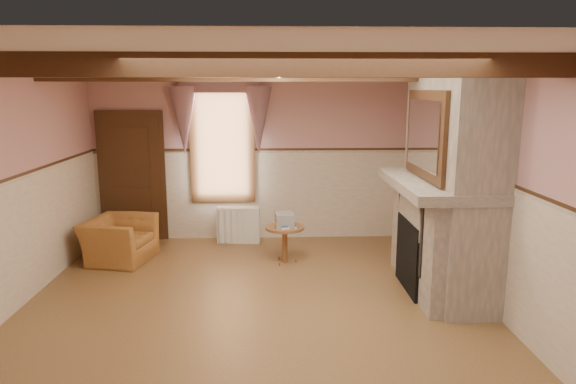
{
  "coord_description": "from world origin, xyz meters",
  "views": [
    {
      "loc": [
        0.2,
        -5.54,
        2.51
      ],
      "look_at": [
        0.42,
        0.8,
        1.23
      ],
      "focal_mm": 32.0,
      "sensor_mm": 36.0,
      "label": 1
    }
  ],
  "objects_px": {
    "bowl": "(437,176)",
    "mantel_clock": "(419,162)",
    "side_table": "(285,244)",
    "radiator": "(239,225)",
    "oil_lamp": "(432,165)",
    "armchair": "(119,240)"
  },
  "relations": [
    {
      "from": "bowl",
      "to": "mantel_clock",
      "type": "xyz_separation_m",
      "value": [
        0.0,
        0.78,
        0.06
      ]
    },
    {
      "from": "side_table",
      "to": "bowl",
      "type": "distance_m",
      "value": 2.43
    },
    {
      "from": "radiator",
      "to": "mantel_clock",
      "type": "xyz_separation_m",
      "value": [
        2.58,
        -1.3,
        1.22
      ]
    },
    {
      "from": "radiator",
      "to": "oil_lamp",
      "type": "xyz_separation_m",
      "value": [
        2.58,
        -1.87,
        1.26
      ]
    },
    {
      "from": "armchair",
      "to": "bowl",
      "type": "xyz_separation_m",
      "value": [
        4.3,
        -1.22,
        1.14
      ]
    },
    {
      "from": "armchair",
      "to": "oil_lamp",
      "type": "distance_m",
      "value": 4.59
    },
    {
      "from": "radiator",
      "to": "mantel_clock",
      "type": "relative_size",
      "value": 2.92
    },
    {
      "from": "side_table",
      "to": "oil_lamp",
      "type": "height_order",
      "value": "oil_lamp"
    },
    {
      "from": "mantel_clock",
      "to": "oil_lamp",
      "type": "distance_m",
      "value": 0.57
    },
    {
      "from": "armchair",
      "to": "mantel_clock",
      "type": "distance_m",
      "value": 4.48
    },
    {
      "from": "mantel_clock",
      "to": "oil_lamp",
      "type": "relative_size",
      "value": 0.86
    },
    {
      "from": "side_table",
      "to": "radiator",
      "type": "distance_m",
      "value": 1.27
    },
    {
      "from": "armchair",
      "to": "radiator",
      "type": "xyz_separation_m",
      "value": [
        1.71,
        0.86,
        -0.02
      ]
    },
    {
      "from": "radiator",
      "to": "mantel_clock",
      "type": "distance_m",
      "value": 3.14
    },
    {
      "from": "side_table",
      "to": "mantel_clock",
      "type": "distance_m",
      "value": 2.24
    },
    {
      "from": "radiator",
      "to": "oil_lamp",
      "type": "distance_m",
      "value": 3.43
    },
    {
      "from": "bowl",
      "to": "radiator",
      "type": "bearing_deg",
      "value": 141.18
    },
    {
      "from": "armchair",
      "to": "radiator",
      "type": "bearing_deg",
      "value": -51.76
    },
    {
      "from": "armchair",
      "to": "oil_lamp",
      "type": "bearing_deg",
      "value": -91.57
    },
    {
      "from": "oil_lamp",
      "to": "radiator",
      "type": "bearing_deg",
      "value": 144.16
    },
    {
      "from": "armchair",
      "to": "bowl",
      "type": "bearing_deg",
      "value": -94.23
    },
    {
      "from": "radiator",
      "to": "bowl",
      "type": "bearing_deg",
      "value": -34.2
    }
  ]
}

